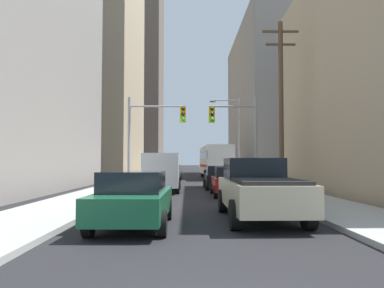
% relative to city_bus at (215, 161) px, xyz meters
% --- Properties ---
extents(sidewalk_left, '(2.97, 160.00, 0.15)m').
position_rel_city_bus_xyz_m(sidewalk_left, '(-7.62, 13.93, -1.85)').
color(sidewalk_left, '#9E9E99').
rests_on(sidewalk_left, ground).
extents(sidewalk_right, '(2.97, 160.00, 0.15)m').
position_rel_city_bus_xyz_m(sidewalk_right, '(2.41, 13.93, -1.85)').
color(sidewalk_right, '#9E9E99').
rests_on(sidewalk_right, ground).
extents(city_bus, '(2.89, 11.58, 3.40)m').
position_rel_city_bus_xyz_m(city_bus, '(0.00, 0.00, 0.00)').
color(city_bus, silver).
rests_on(city_bus, ground).
extents(pickup_truck_beige, '(2.20, 5.41, 1.90)m').
position_rel_city_bus_xyz_m(pickup_truck_beige, '(-0.75, -28.10, -1.00)').
color(pickup_truck_beige, '#C6B793').
rests_on(pickup_truck_beige, ground).
extents(cargo_van_white, '(2.16, 5.25, 2.26)m').
position_rel_city_bus_xyz_m(cargo_van_white, '(-4.47, -17.33, -0.64)').
color(cargo_van_white, white).
rests_on(cargo_van_white, ground).
extents(sedan_green, '(1.95, 4.24, 1.52)m').
position_rel_city_bus_xyz_m(sedan_green, '(-4.41, -29.53, -1.16)').
color(sedan_green, '#195938').
rests_on(sedan_green, ground).
extents(sedan_red, '(1.95, 4.24, 1.52)m').
position_rel_city_bus_xyz_m(sedan_red, '(-0.70, -20.20, -1.16)').
color(sedan_red, maroon).
rests_on(sedan_red, ground).
extents(sedan_black, '(1.95, 4.22, 1.52)m').
position_rel_city_bus_xyz_m(sedan_black, '(-0.87, -15.19, -1.16)').
color(sedan_black, black).
rests_on(sedan_black, ground).
extents(sedan_grey, '(1.95, 4.23, 1.52)m').
position_rel_city_bus_xyz_m(sedan_grey, '(-4.51, -2.28, -1.16)').
color(sedan_grey, slate).
rests_on(sedan_grey, ground).
extents(traffic_signal_near_left, '(3.78, 0.44, 6.00)m').
position_rel_city_bus_xyz_m(traffic_signal_near_left, '(-5.13, -15.62, 2.11)').
color(traffic_signal_near_left, gray).
rests_on(traffic_signal_near_left, ground).
extents(traffic_signal_near_right, '(3.16, 0.44, 6.00)m').
position_rel_city_bus_xyz_m(traffic_signal_near_right, '(0.20, -15.62, 2.08)').
color(traffic_signal_near_right, gray).
rests_on(traffic_signal_near_right, ground).
extents(utility_pole_right, '(2.20, 0.28, 10.30)m').
position_rel_city_bus_xyz_m(utility_pole_right, '(2.70, -17.52, 3.50)').
color(utility_pole_right, brown).
rests_on(utility_pole_right, ground).
extents(street_lamp_right, '(2.66, 0.32, 7.50)m').
position_rel_city_bus_xyz_m(street_lamp_right, '(1.19, -6.65, 2.64)').
color(street_lamp_right, gray).
rests_on(street_lamp_right, ground).
extents(building_left_mid_office, '(18.53, 19.91, 33.03)m').
position_rel_city_bus_xyz_m(building_left_mid_office, '(-19.67, 13.53, 14.58)').
color(building_left_mid_office, tan).
rests_on(building_left_mid_office, ground).
extents(building_left_far_tower, '(22.29, 18.57, 68.42)m').
position_rel_city_bus_xyz_m(building_left_far_tower, '(-20.91, 56.69, 32.28)').
color(building_left_far_tower, '#66564C').
rests_on(building_left_far_tower, ground).
extents(building_right_mid_block, '(23.84, 25.38, 20.05)m').
position_rel_city_bus_xyz_m(building_right_mid_block, '(16.05, 11.42, 8.10)').
color(building_right_mid_block, gray).
rests_on(building_right_mid_block, ground).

